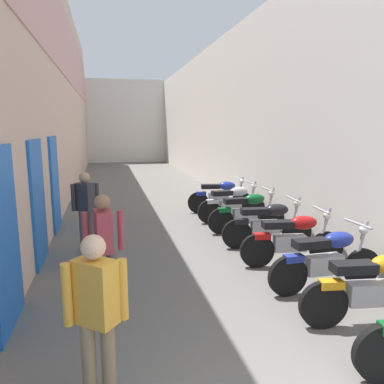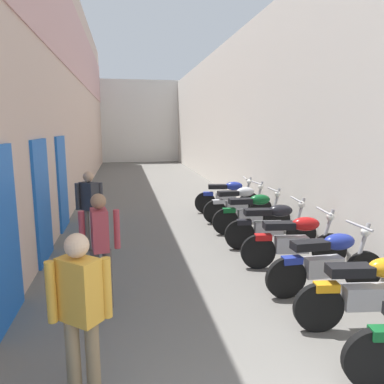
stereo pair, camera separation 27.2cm
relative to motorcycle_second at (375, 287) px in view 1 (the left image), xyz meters
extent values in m
plane|color=#66635E|center=(-1.69, 7.90, -0.50)|extent=(40.61, 40.61, 0.00)
cube|color=beige|center=(-4.53, 9.90, 3.10)|extent=(0.40, 24.61, 7.20)
cube|color=blue|center=(-4.31, 1.00, 0.60)|extent=(0.06, 1.10, 2.20)
cube|color=blue|center=(-4.31, 3.20, 0.60)|extent=(0.06, 1.10, 2.20)
cube|color=blue|center=(-4.31, 5.40, 0.60)|extent=(0.06, 1.10, 2.20)
cube|color=#DBA39E|center=(-4.32, 9.90, 4.68)|extent=(0.04, 24.61, 2.30)
cube|color=beige|center=(1.14, 9.90, 2.25)|extent=(0.40, 24.61, 5.51)
cube|color=silver|center=(-1.69, 23.20, 2.30)|extent=(8.27, 2.00, 5.60)
cylinder|color=black|center=(-0.63, -0.91, -0.20)|extent=(0.60, 0.18, 0.60)
cylinder|color=black|center=(-0.63, 0.08, -0.20)|extent=(0.61, 0.16, 0.60)
cube|color=#9E9EA3|center=(-0.06, 0.01, -0.08)|extent=(0.58, 0.27, 0.28)
cube|color=black|center=(-0.29, 0.04, 0.26)|extent=(0.54, 0.28, 0.12)
cube|color=orange|center=(-0.55, 0.07, 0.06)|extent=(0.30, 0.17, 0.10)
cylinder|color=black|center=(0.61, 1.00, -0.20)|extent=(0.60, 0.10, 0.60)
cylinder|color=black|center=(-0.63, 0.96, -0.20)|extent=(0.60, 0.10, 0.60)
cube|color=#9E9EA3|center=(-0.06, 0.98, -0.08)|extent=(0.57, 0.22, 0.28)
ellipsoid|color=navy|center=(0.17, 0.98, 0.28)|extent=(0.49, 0.27, 0.24)
cube|color=black|center=(-0.29, 0.97, 0.26)|extent=(0.53, 0.23, 0.12)
cylinder|color=#9E9EA3|center=(0.54, 0.99, 0.15)|extent=(0.25, 0.07, 0.77)
cylinder|color=#9E9EA3|center=(0.47, 0.99, 0.50)|extent=(0.05, 0.58, 0.04)
sphere|color=silver|center=(0.59, 0.99, 0.40)|extent=(0.14, 0.14, 0.14)
cube|color=navy|center=(-0.55, 0.96, 0.06)|extent=(0.28, 0.15, 0.10)
cylinder|color=black|center=(0.61, 1.92, -0.20)|extent=(0.61, 0.15, 0.60)
cylinder|color=black|center=(-0.63, 2.08, -0.20)|extent=(0.61, 0.15, 0.60)
cube|color=#9E9EA3|center=(-0.06, 2.00, -0.08)|extent=(0.58, 0.27, 0.28)
ellipsoid|color=#AD1414|center=(0.17, 1.98, 0.28)|extent=(0.51, 0.32, 0.24)
cube|color=black|center=(-0.29, 2.03, 0.26)|extent=(0.54, 0.28, 0.12)
cylinder|color=#9E9EA3|center=(0.54, 1.93, 0.15)|extent=(0.25, 0.09, 0.77)
cylinder|color=#9E9EA3|center=(0.47, 1.94, 0.50)|extent=(0.11, 0.58, 0.04)
sphere|color=silver|center=(0.59, 1.92, 0.40)|extent=(0.14, 0.14, 0.14)
cube|color=#AD1414|center=(-0.55, 2.07, 0.06)|extent=(0.30, 0.17, 0.10)
cylinder|color=black|center=(0.61, 2.95, -0.20)|extent=(0.61, 0.15, 0.60)
cylinder|color=black|center=(-0.63, 3.09, -0.20)|extent=(0.61, 0.15, 0.60)
cube|color=#9E9EA3|center=(-0.06, 3.03, -0.08)|extent=(0.58, 0.26, 0.28)
ellipsoid|color=black|center=(0.17, 3.00, 0.28)|extent=(0.51, 0.31, 0.24)
cube|color=black|center=(-0.29, 3.05, 0.26)|extent=(0.54, 0.28, 0.12)
cylinder|color=#9E9EA3|center=(0.54, 2.96, 0.15)|extent=(0.25, 0.09, 0.77)
cylinder|color=#9E9EA3|center=(0.47, 2.97, 0.50)|extent=(0.10, 0.58, 0.04)
sphere|color=silver|center=(0.59, 2.95, 0.40)|extent=(0.14, 0.14, 0.14)
cube|color=black|center=(-0.55, 3.08, 0.06)|extent=(0.29, 0.17, 0.10)
cylinder|color=black|center=(0.62, 4.13, -0.20)|extent=(0.60, 0.08, 0.60)
cylinder|color=black|center=(-0.63, 4.13, -0.20)|extent=(0.60, 0.08, 0.60)
cube|color=#9E9EA3|center=(-0.06, 4.13, -0.08)|extent=(0.56, 0.20, 0.28)
ellipsoid|color=#0F5123|center=(0.17, 4.13, 0.28)|extent=(0.48, 0.26, 0.24)
cube|color=black|center=(-0.29, 4.13, 0.26)|extent=(0.52, 0.22, 0.12)
cylinder|color=#9E9EA3|center=(0.55, 4.13, 0.15)|extent=(0.25, 0.06, 0.77)
cylinder|color=#9E9EA3|center=(0.48, 4.13, 0.50)|extent=(0.04, 0.58, 0.04)
sphere|color=silver|center=(0.60, 4.13, 0.40)|extent=(0.14, 0.14, 0.14)
cube|color=#0F5123|center=(-0.55, 4.13, 0.06)|extent=(0.28, 0.14, 0.10)
cylinder|color=black|center=(0.61, 5.18, -0.20)|extent=(0.60, 0.11, 0.60)
cylinder|color=black|center=(-0.63, 5.11, -0.20)|extent=(0.60, 0.11, 0.60)
cube|color=#9E9EA3|center=(-0.06, 5.15, -0.08)|extent=(0.57, 0.23, 0.28)
ellipsoid|color=#B7B7BC|center=(0.17, 5.16, 0.28)|extent=(0.49, 0.29, 0.24)
cube|color=black|center=(-0.29, 5.13, 0.26)|extent=(0.53, 0.25, 0.12)
cylinder|color=#9E9EA3|center=(0.54, 5.18, 0.15)|extent=(0.25, 0.07, 0.77)
cylinder|color=#9E9EA3|center=(0.47, 5.18, 0.50)|extent=(0.07, 0.58, 0.04)
sphere|color=silver|center=(0.59, 5.18, 0.40)|extent=(0.14, 0.14, 0.14)
cube|color=#B7B7BC|center=(-0.55, 5.12, 0.06)|extent=(0.29, 0.16, 0.10)
cylinder|color=black|center=(0.61, 6.05, -0.20)|extent=(0.60, 0.18, 0.60)
cylinder|color=black|center=(-0.63, 6.26, -0.20)|extent=(0.60, 0.18, 0.60)
cube|color=#9E9EA3|center=(-0.06, 6.16, -0.08)|extent=(0.59, 0.29, 0.28)
ellipsoid|color=navy|center=(0.17, 6.12, 0.28)|extent=(0.52, 0.34, 0.24)
cube|color=black|center=(-0.29, 6.20, 0.26)|extent=(0.55, 0.31, 0.12)
cylinder|color=#9E9EA3|center=(0.54, 6.06, 0.15)|extent=(0.25, 0.10, 0.77)
cylinder|color=#9E9EA3|center=(0.47, 6.07, 0.50)|extent=(0.13, 0.58, 0.04)
sphere|color=silver|center=(0.59, 6.05, 0.40)|extent=(0.14, 0.14, 0.14)
cube|color=navy|center=(-0.55, 6.25, 0.06)|extent=(0.30, 0.19, 0.10)
cylinder|color=#8C7251|center=(-3.31, -0.66, -0.09)|extent=(0.12, 0.12, 0.82)
cylinder|color=#8C7251|center=(-3.15, -0.66, -0.09)|extent=(0.12, 0.12, 0.82)
cube|color=gold|center=(-3.23, -0.66, 0.59)|extent=(0.39, 0.37, 0.54)
sphere|color=#DBB28E|center=(-3.23, -0.66, 0.97)|extent=(0.20, 0.20, 0.20)
cylinder|color=gold|center=(-3.45, -0.66, 0.59)|extent=(0.08, 0.08, 0.52)
cylinder|color=gold|center=(-3.01, -0.66, 0.59)|extent=(0.08, 0.08, 0.52)
cylinder|color=#564C47|center=(-3.26, 1.13, -0.09)|extent=(0.12, 0.12, 0.82)
cylinder|color=#564C47|center=(-3.10, 1.13, -0.09)|extent=(0.12, 0.12, 0.82)
cube|color=#B23D47|center=(-3.18, 1.13, 0.59)|extent=(0.25, 0.37, 0.54)
sphere|color=#997051|center=(-3.18, 1.13, 0.97)|extent=(0.20, 0.20, 0.20)
cylinder|color=#B23D47|center=(-3.40, 1.13, 0.59)|extent=(0.08, 0.08, 0.52)
cylinder|color=#B23D47|center=(-2.96, 1.13, 0.59)|extent=(0.08, 0.08, 0.52)
cylinder|color=#564C47|center=(-3.61, 3.59, -0.09)|extent=(0.12, 0.12, 0.82)
cylinder|color=#564C47|center=(-3.45, 3.59, -0.09)|extent=(0.12, 0.12, 0.82)
cube|color=#333338|center=(-3.53, 3.59, 0.59)|extent=(0.38, 0.38, 0.54)
sphere|color=tan|center=(-3.53, 3.59, 0.97)|extent=(0.20, 0.20, 0.20)
cylinder|color=#333338|center=(-3.75, 3.59, 0.59)|extent=(0.08, 0.08, 0.52)
cylinder|color=#333338|center=(-3.31, 3.59, 0.59)|extent=(0.08, 0.08, 0.52)
camera|label=1|loc=(-3.10, -3.52, 1.90)|focal=34.09mm
camera|label=2|loc=(-2.83, -3.58, 1.90)|focal=34.09mm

